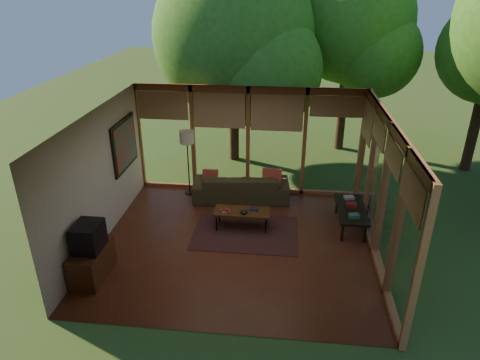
# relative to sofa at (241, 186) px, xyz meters

# --- Properties ---
(floor) EXTENTS (5.50, 5.50, 0.00)m
(floor) POSITION_rel_sofa_xyz_m (0.12, -2.00, -0.34)
(floor) COLOR #622C19
(floor) RESTS_ON ground
(ceiling) EXTENTS (5.50, 5.50, 0.00)m
(ceiling) POSITION_rel_sofa_xyz_m (0.12, -2.00, 2.36)
(ceiling) COLOR silver
(ceiling) RESTS_ON ground
(wall_left) EXTENTS (0.04, 5.00, 2.70)m
(wall_left) POSITION_rel_sofa_xyz_m (-2.63, -2.00, 1.01)
(wall_left) COLOR beige
(wall_left) RESTS_ON ground
(wall_front) EXTENTS (5.50, 0.04, 2.70)m
(wall_front) POSITION_rel_sofa_xyz_m (0.12, -4.50, 1.01)
(wall_front) COLOR beige
(wall_front) RESTS_ON ground
(window_wall_back) EXTENTS (5.50, 0.12, 2.70)m
(window_wall_back) POSITION_rel_sofa_xyz_m (0.12, 0.50, 1.01)
(window_wall_back) COLOR #9B5B30
(window_wall_back) RESTS_ON ground
(window_wall_right) EXTENTS (0.12, 5.00, 2.70)m
(window_wall_right) POSITION_rel_sofa_xyz_m (2.87, -2.00, 1.01)
(window_wall_right) COLOR #9B5B30
(window_wall_right) RESTS_ON ground
(tree_nw) EXTENTS (4.39, 4.39, 5.74)m
(tree_nw) POSITION_rel_sofa_xyz_m (-0.49, 2.68, 3.21)
(tree_nw) COLOR #392314
(tree_nw) RESTS_ON ground
(tree_ne) EXTENTS (3.58, 3.58, 5.66)m
(tree_ne) POSITION_rel_sofa_xyz_m (2.76, 3.99, 3.52)
(tree_ne) COLOR #392314
(tree_ne) RESTS_ON ground
(rug) EXTENTS (2.22, 1.57, 0.01)m
(rug) POSITION_rel_sofa_xyz_m (0.26, -1.57, -0.33)
(rug) COLOR maroon
(rug) RESTS_ON floor
(sofa) EXTENTS (2.40, 1.13, 0.68)m
(sofa) POSITION_rel_sofa_xyz_m (0.00, 0.00, 0.00)
(sofa) COLOR #3E371F
(sofa) RESTS_ON floor
(pillow_left) EXTENTS (0.37, 0.20, 0.39)m
(pillow_left) POSITION_rel_sofa_xyz_m (-0.75, -0.05, 0.23)
(pillow_left) COLOR maroon
(pillow_left) RESTS_ON sofa
(pillow_right) EXTENTS (0.46, 0.25, 0.48)m
(pillow_right) POSITION_rel_sofa_xyz_m (0.75, -0.05, 0.27)
(pillow_right) COLOR maroon
(pillow_right) RESTS_ON sofa
(ct_book_lower) EXTENTS (0.22, 0.20, 0.03)m
(ct_book_lower) POSITION_rel_sofa_xyz_m (-0.18, -1.43, 0.10)
(ct_book_lower) COLOR #A89F98
(ct_book_lower) RESTS_ON coffee_table
(ct_book_upper) EXTENTS (0.18, 0.14, 0.03)m
(ct_book_upper) POSITION_rel_sofa_xyz_m (-0.18, -1.43, 0.13)
(ct_book_upper) COLOR maroon
(ct_book_upper) RESTS_ON coffee_table
(ct_book_side) EXTENTS (0.20, 0.17, 0.03)m
(ct_book_side) POSITION_rel_sofa_xyz_m (0.42, -1.30, 0.10)
(ct_book_side) COLOR #161732
(ct_book_side) RESTS_ON coffee_table
(ct_bowl) EXTENTS (0.16, 0.16, 0.07)m
(ct_bowl) POSITION_rel_sofa_xyz_m (0.22, -1.48, 0.12)
(ct_bowl) COLOR black
(ct_bowl) RESTS_ON coffee_table
(media_cabinet) EXTENTS (0.50, 1.00, 0.60)m
(media_cabinet) POSITION_rel_sofa_xyz_m (-2.35, -3.35, -0.04)
(media_cabinet) COLOR #512C16
(media_cabinet) RESTS_ON floor
(television) EXTENTS (0.45, 0.55, 0.50)m
(television) POSITION_rel_sofa_xyz_m (-2.33, -3.35, 0.51)
(television) COLOR black
(television) RESTS_ON media_cabinet
(console_book_a) EXTENTS (0.24, 0.19, 0.08)m
(console_book_a) POSITION_rel_sofa_xyz_m (2.52, -1.45, 0.15)
(console_book_a) COLOR #355E51
(console_book_a) RESTS_ON side_console
(console_book_b) EXTENTS (0.22, 0.17, 0.10)m
(console_book_b) POSITION_rel_sofa_xyz_m (2.52, -1.00, 0.16)
(console_book_b) COLOR maroon
(console_book_b) RESTS_ON side_console
(console_book_c) EXTENTS (0.24, 0.20, 0.06)m
(console_book_c) POSITION_rel_sofa_xyz_m (2.52, -0.60, 0.14)
(console_book_c) COLOR #A89F98
(console_book_c) RESTS_ON side_console
(floor_lamp) EXTENTS (0.36, 0.36, 1.65)m
(floor_lamp) POSITION_rel_sofa_xyz_m (-1.34, 0.19, 1.07)
(floor_lamp) COLOR black
(floor_lamp) RESTS_ON floor
(coffee_table) EXTENTS (1.20, 0.50, 0.43)m
(coffee_table) POSITION_rel_sofa_xyz_m (0.17, -1.38, 0.05)
(coffee_table) COLOR #512C16
(coffee_table) RESTS_ON floor
(side_console) EXTENTS (0.60, 1.40, 0.46)m
(side_console) POSITION_rel_sofa_xyz_m (2.52, -1.05, 0.07)
(side_console) COLOR black
(side_console) RESTS_ON floor
(wall_painting) EXTENTS (0.06, 1.35, 1.15)m
(wall_painting) POSITION_rel_sofa_xyz_m (-2.60, -0.60, 1.21)
(wall_painting) COLOR black
(wall_painting) RESTS_ON wall_left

